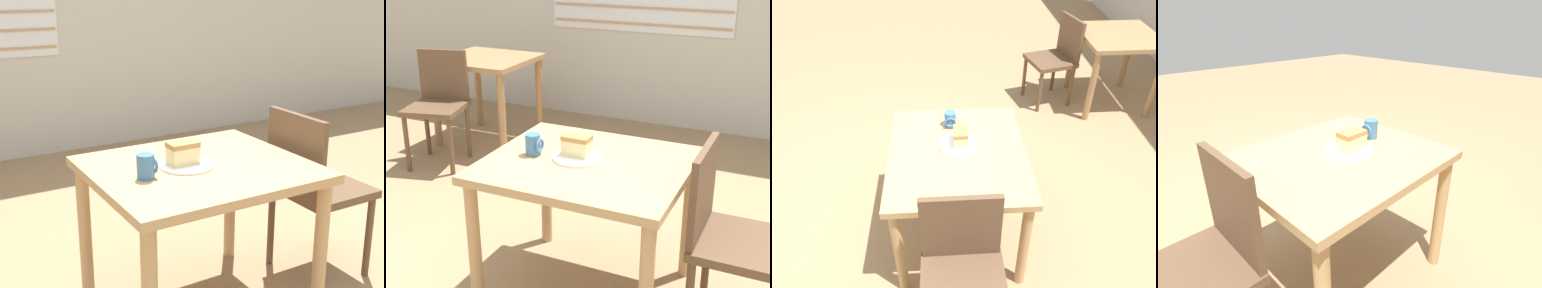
% 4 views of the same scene
% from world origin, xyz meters
% --- Properties ---
extents(dining_table_near, '(0.91, 0.80, 0.70)m').
position_xyz_m(dining_table_near, '(0.05, 0.34, 0.60)').
color(dining_table_near, tan).
rests_on(dining_table_near, ground_plane).
extents(chair_near_window, '(0.41, 0.41, 0.87)m').
position_xyz_m(chair_near_window, '(0.70, 0.34, 0.49)').
color(chair_near_window, brown).
rests_on(chair_near_window, ground_plane).
extents(plate, '(0.23, 0.23, 0.01)m').
position_xyz_m(plate, '(-0.01, 0.35, 0.71)').
color(plate, white).
rests_on(plate, dining_table_near).
extents(cake_slice, '(0.13, 0.08, 0.09)m').
position_xyz_m(cake_slice, '(-0.02, 0.37, 0.76)').
color(cake_slice, beige).
rests_on(cake_slice, plate).
extents(coffee_mug, '(0.08, 0.07, 0.10)m').
position_xyz_m(coffee_mug, '(-0.21, 0.31, 0.75)').
color(coffee_mug, teal).
rests_on(coffee_mug, dining_table_near).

